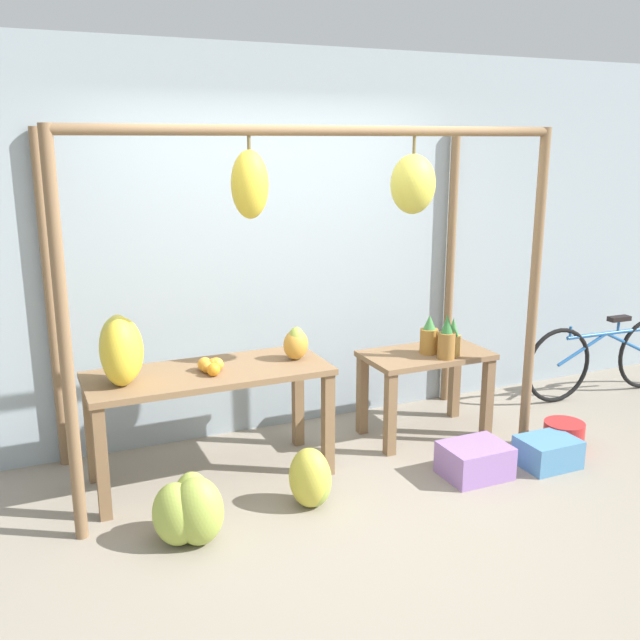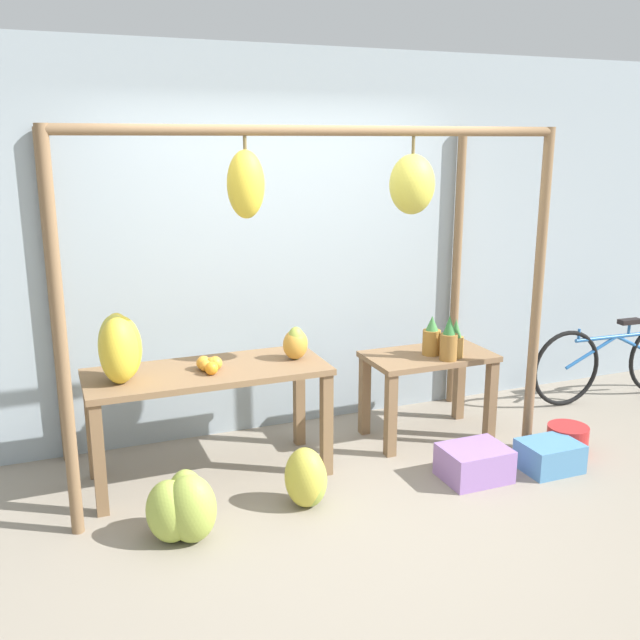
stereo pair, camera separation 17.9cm
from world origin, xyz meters
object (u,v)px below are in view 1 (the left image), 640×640
object	(u,v)px
pineapple_cluster	(442,339)
papaya_pile	(296,344)
banana_pile_ground_left	(187,511)
banana_pile_on_table	(120,352)
fruit_crate_purple	(548,452)
blue_bucket	(564,436)
orange_pile	(210,365)
parked_bicycle	(604,357)
banana_pile_ground_right	(311,479)
fruit_crate_white	(475,460)

from	to	relation	value
pineapple_cluster	papaya_pile	xyz separation A→B (m)	(-1.11, 0.05, 0.08)
banana_pile_ground_left	papaya_pile	xyz separation A→B (m)	(0.93, 0.67, 0.67)
banana_pile_on_table	fruit_crate_purple	distance (m)	2.89
banana_pile_ground_left	blue_bucket	distance (m)	2.75
papaya_pile	orange_pile	bearing A→B (deg)	-178.81
parked_bicycle	fruit_crate_purple	distance (m)	1.68
blue_bucket	papaya_pile	distance (m)	2.05
parked_bicycle	papaya_pile	distance (m)	2.98
orange_pile	parked_bicycle	xyz separation A→B (m)	(3.52, 0.17, -0.44)
orange_pile	pineapple_cluster	size ratio (longest dim) A/B	0.68
banana_pile_ground_right	parked_bicycle	xyz separation A→B (m)	(3.08, 0.76, 0.16)
banana_pile_ground_right	fruit_crate_purple	distance (m)	1.69
banana_pile_ground_right	parked_bicycle	distance (m)	3.18
fruit_crate_white	parked_bicycle	xyz separation A→B (m)	(1.94, 0.84, 0.23)
parked_bicycle	papaya_pile	bearing A→B (deg)	-176.82
banana_pile_on_table	parked_bicycle	xyz separation A→B (m)	(4.06, 0.18, -0.60)
pineapple_cluster	papaya_pile	distance (m)	1.11
banana_pile_ground_left	parked_bicycle	xyz separation A→B (m)	(3.86, 0.83, 0.16)
banana_pile_ground_left	blue_bucket	size ratio (longest dim) A/B	1.66
banana_pile_ground_right	fruit_crate_white	bearing A→B (deg)	-3.57
parked_bicycle	pineapple_cluster	bearing A→B (deg)	-173.34
blue_bucket	papaya_pile	bearing A→B (deg)	162.06
fruit_crate_white	banana_pile_on_table	bearing A→B (deg)	162.95
banana_pile_on_table	banana_pile_ground_left	size ratio (longest dim) A/B	0.87
fruit_crate_purple	papaya_pile	bearing A→B (deg)	154.04
fruit_crate_white	banana_pile_ground_right	bearing A→B (deg)	176.43
banana_pile_ground_right	banana_pile_on_table	bearing A→B (deg)	149.47
pineapple_cluster	banana_pile_ground_left	bearing A→B (deg)	-163.05
fruit_crate_white	papaya_pile	distance (m)	1.41
banana_pile_ground_right	papaya_pile	size ratio (longest dim) A/B	1.66
orange_pile	pineapple_cluster	distance (m)	1.70
pineapple_cluster	banana_pile_ground_right	world-z (taller)	pineapple_cluster
orange_pile	fruit_crate_white	size ratio (longest dim) A/B	0.53
blue_bucket	pineapple_cluster	bearing A→B (deg)	142.74
pineapple_cluster	banana_pile_ground_left	xyz separation A→B (m)	(-2.04, -0.62, -0.59)
banana_pile_on_table	fruit_crate_white	size ratio (longest dim) A/B	0.98
orange_pile	blue_bucket	distance (m)	2.57
fruit_crate_purple	blue_bucket	bearing A→B (deg)	29.35
banana_pile_ground_right	parked_bicycle	bearing A→B (deg)	13.94
banana_pile_ground_left	fruit_crate_white	bearing A→B (deg)	-0.04
orange_pile	pineapple_cluster	world-z (taller)	pineapple_cluster
banana_pile_on_table	papaya_pile	bearing A→B (deg)	1.06
banana_pile_on_table	orange_pile	size ratio (longest dim) A/B	1.87
orange_pile	fruit_crate_purple	size ratio (longest dim) A/B	0.59
banana_pile_on_table	orange_pile	world-z (taller)	banana_pile_on_table
papaya_pile	fruit_crate_purple	bearing A→B (deg)	-25.96
banana_pile_ground_left	fruit_crate_purple	distance (m)	2.47
banana_pile_on_table	fruit_crate_white	world-z (taller)	banana_pile_on_table
banana_pile_ground_right	fruit_crate_white	size ratio (longest dim) A/B	0.88
pineapple_cluster	papaya_pile	bearing A→B (deg)	177.43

